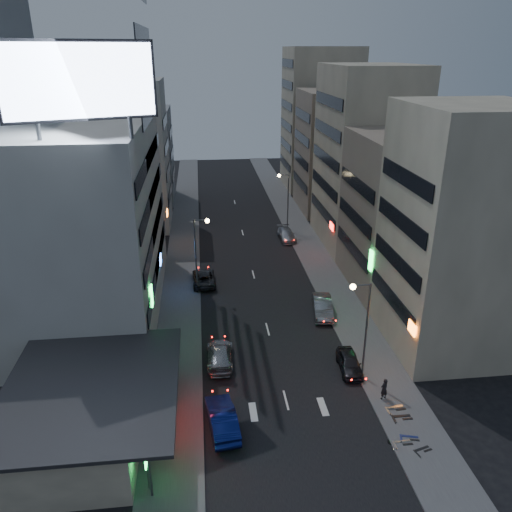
{
  "coord_description": "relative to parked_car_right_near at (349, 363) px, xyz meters",
  "views": [
    {
      "loc": [
        -5.47,
        -24.99,
        23.61
      ],
      "look_at": [
        -0.94,
        15.09,
        6.82
      ],
      "focal_mm": 35.0,
      "sensor_mm": 36.0,
      "label": 1
    }
  ],
  "objects": [
    {
      "name": "ground",
      "position": [
        -5.6,
        -7.1,
        -0.69
      ],
      "size": [
        180.0,
        180.0,
        0.0
      ],
      "primitive_type": "plane",
      "color": "black",
      "rests_on": "ground"
    },
    {
      "name": "sidewalk_left",
      "position": [
        -13.6,
        22.9,
        -0.63
      ],
      "size": [
        4.0,
        120.0,
        0.12
      ],
      "primitive_type": "cube",
      "color": "#4C4C4F",
      "rests_on": "ground"
    },
    {
      "name": "sidewalk_right",
      "position": [
        2.4,
        22.9,
        -0.63
      ],
      "size": [
        4.0,
        120.0,
        0.12
      ],
      "primitive_type": "cube",
      "color": "#4C4C4F",
      "rests_on": "ground"
    },
    {
      "name": "food_court",
      "position": [
        -19.5,
        -5.1,
        1.3
      ],
      "size": [
        11.0,
        13.0,
        3.88
      ],
      "color": "#C2B398",
      "rests_on": "ground"
    },
    {
      "name": "white_building",
      "position": [
        -22.6,
        12.9,
        8.31
      ],
      "size": [
        14.0,
        24.0,
        18.0
      ],
      "primitive_type": "cube",
      "color": "#ADADA9",
      "rests_on": "ground"
    },
    {
      "name": "shophouse_near",
      "position": [
        9.4,
        3.4,
        9.31
      ],
      "size": [
        10.0,
        11.0,
        20.0
      ],
      "primitive_type": "cube",
      "color": "#C2B398",
      "rests_on": "ground"
    },
    {
      "name": "shophouse_mid",
      "position": [
        9.9,
        14.9,
        7.31
      ],
      "size": [
        11.0,
        12.0,
        16.0
      ],
      "primitive_type": "cube",
      "color": "gray",
      "rests_on": "ground"
    },
    {
      "name": "shophouse_far",
      "position": [
        9.4,
        27.9,
        10.31
      ],
      "size": [
        10.0,
        14.0,
        22.0
      ],
      "primitive_type": "cube",
      "color": "#C2B398",
      "rests_on": "ground"
    },
    {
      "name": "far_left_a",
      "position": [
        -21.1,
        37.9,
        9.31
      ],
      "size": [
        11.0,
        10.0,
        20.0
      ],
      "primitive_type": "cube",
      "color": "#ADADA9",
      "rests_on": "ground"
    },
    {
      "name": "far_left_b",
      "position": [
        -21.6,
        50.9,
        6.81
      ],
      "size": [
        12.0,
        10.0,
        15.0
      ],
      "primitive_type": "cube",
      "color": "slate",
      "rests_on": "ground"
    },
    {
      "name": "far_right_a",
      "position": [
        9.9,
        42.9,
        8.31
      ],
      "size": [
        11.0,
        12.0,
        18.0
      ],
      "primitive_type": "cube",
      "color": "gray",
      "rests_on": "ground"
    },
    {
      "name": "far_right_b",
      "position": [
        10.4,
        56.9,
        11.31
      ],
      "size": [
        12.0,
        12.0,
        24.0
      ],
      "primitive_type": "cube",
      "color": "#C2B398",
      "rests_on": "ground"
    },
    {
      "name": "billboard",
      "position": [
        -18.59,
        2.87,
        20.97
      ],
      "size": [
        9.52,
        3.75,
        6.2
      ],
      "rotation": [
        0.0,
        0.0,
        0.35
      ],
      "color": "#595B60",
      "rests_on": "white_building"
    },
    {
      "name": "street_lamp_right_near",
      "position": [
        0.3,
        -1.1,
        4.68
      ],
      "size": [
        1.6,
        0.44,
        8.02
      ],
      "color": "#595B60",
      "rests_on": "sidewalk_right"
    },
    {
      "name": "street_lamp_left",
      "position": [
        -11.5,
        14.9,
        4.68
      ],
      "size": [
        1.6,
        0.44,
        8.02
      ],
      "color": "#595B60",
      "rests_on": "sidewalk_left"
    },
    {
      "name": "street_lamp_right_far",
      "position": [
        0.3,
        32.9,
        4.68
      ],
      "size": [
        1.6,
        0.44,
        8.02
      ],
      "color": "#595B60",
      "rests_on": "sidewalk_right"
    },
    {
      "name": "parked_car_right_near",
      "position": [
        0.0,
        0.0,
        0.0
      ],
      "size": [
        1.87,
        4.12,
        1.37
      ],
      "primitive_type": "imported",
      "rotation": [
        0.0,
        0.0,
        -0.06
      ],
      "color": "#25252A",
      "rests_on": "ground"
    },
    {
      "name": "parked_car_right_mid",
      "position": [
        0.0,
        9.09,
        0.12
      ],
      "size": [
        2.36,
        5.07,
        1.61
      ],
      "primitive_type": "imported",
      "rotation": [
        0.0,
        0.0,
        -0.14
      ],
      "color": "gray",
      "rests_on": "ground"
    },
    {
      "name": "parked_car_left",
      "position": [
        -11.2,
        17.15,
        0.02
      ],
      "size": [
        2.49,
        5.13,
        1.41
      ],
      "primitive_type": "imported",
      "rotation": [
        0.0,
        0.0,
        3.17
      ],
      "color": "#242429",
      "rests_on": "ground"
    },
    {
      "name": "parked_car_right_far",
      "position": [
        0.0,
        29.5,
        0.02
      ],
      "size": [
        2.24,
        4.94,
        1.4
      ],
      "primitive_type": "imported",
      "rotation": [
        0.0,
        0.0,
        0.06
      ],
      "color": "#A6A8AE",
      "rests_on": "ground"
    },
    {
      "name": "road_car_blue",
      "position": [
        -10.34,
        -5.45,
        0.14
      ],
      "size": [
        2.32,
        5.16,
        1.64
      ],
      "primitive_type": "imported",
      "rotation": [
        0.0,
        0.0,
        3.26
      ],
      "color": "navy",
      "rests_on": "ground"
    },
    {
      "name": "road_car_silver",
      "position": [
        -10.14,
        2.17,
        0.05
      ],
      "size": [
        2.24,
        5.13,
        1.47
      ],
      "primitive_type": "imported",
      "rotation": [
        0.0,
        0.0,
        3.11
      ],
      "color": "#979A9F",
      "rests_on": "ground"
    },
    {
      "name": "person",
      "position": [
        1.42,
        -3.84,
        0.28
      ],
      "size": [
        0.73,
        0.62,
        1.69
      ],
      "primitive_type": "imported",
      "rotation": [
        0.0,
        0.0,
        3.57
      ],
      "color": "black",
      "rests_on": "sidewalk_right"
    },
    {
      "name": "scooter_black_a",
      "position": [
        2.66,
        -8.64,
        -0.04
      ],
      "size": [
        1.03,
        1.81,
        1.05
      ],
      "primitive_type": null,
      "rotation": [
        0.0,
        0.0,
        1.86
      ],
      "color": "black",
      "rests_on": "sidewalk_right"
    },
    {
      "name": "scooter_silver_a",
      "position": [
        1.75,
        -8.03,
        -0.0
      ],
      "size": [
        0.61,
        1.84,
        1.13
      ],
      "primitive_type": null,
      "rotation": [
        0.0,
        0.0,
        1.57
      ],
      "color": "#A8ACB0",
      "rests_on": "sidewalk_right"
    },
    {
      "name": "scooter_blue",
      "position": [
        2.4,
        -7.82,
        -0.02
      ],
      "size": [
        1.03,
        1.87,
        1.08
      ],
      "primitive_type": null,
      "rotation": [
        0.0,
        0.0,
        1.31
      ],
      "color": "navy",
      "rests_on": "sidewalk_right"
    },
    {
      "name": "scooter_black_b",
      "position": [
        2.69,
        -5.71,
        0.04
      ],
      "size": [
        0.69,
        2.0,
        1.22
      ],
      "primitive_type": null,
      "rotation": [
        0.0,
        0.0,
        1.56
      ],
      "color": "black",
      "rests_on": "sidewalk_right"
    },
    {
      "name": "scooter_silver_b",
      "position": [
        2.54,
        -4.67,
        0.05
      ],
      "size": [
        0.89,
        2.08,
        1.23
      ],
      "primitive_type": null,
      "rotation": [
        0.0,
        0.0,
        1.68
      ],
      "color": "#9DA1A4",
      "rests_on": "sidewalk_right"
    }
  ]
}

